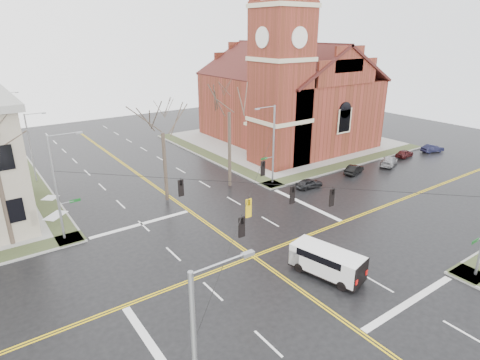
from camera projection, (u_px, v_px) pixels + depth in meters
ground at (253, 256)px, 31.66m from camera, size 120.00×120.00×0.00m
sidewalks at (253, 256)px, 31.63m from camera, size 80.00×80.00×0.17m
road_markings at (253, 256)px, 31.65m from camera, size 100.00×100.00×0.01m
church at (285, 89)px, 61.07m from camera, size 24.28×27.48×27.50m
signal_pole_ne at (272, 143)px, 44.85m from camera, size 2.75×0.22×9.00m
signal_pole_nw at (58, 185)px, 32.57m from camera, size 2.75×0.22×9.00m
span_wires at (254, 183)px, 29.49m from camera, size 23.02×23.02×0.03m
traffic_signals at (260, 195)px, 29.24m from camera, size 8.21×8.26×1.30m
streetlight_north_a at (31, 145)px, 45.71m from camera, size 2.30×0.20×8.00m
streetlight_north_b at (8, 117)px, 60.99m from camera, size 2.30×0.20×8.00m
cargo_van at (324, 260)px, 28.96m from camera, size 3.27×5.66×2.03m
parked_car_a at (309, 183)px, 45.29m from camera, size 3.36×1.62×1.10m
parked_car_b at (354, 169)px, 49.82m from camera, size 3.60×2.08×1.12m
parked_car_c at (389, 161)px, 52.89m from camera, size 4.49×3.18×1.21m
parked_car_d at (405, 153)px, 56.30m from camera, size 3.38×1.65×1.11m
parked_car_e at (432, 148)px, 58.66m from camera, size 3.62×2.01×1.13m
tree_nw_near at (162, 128)px, 39.26m from camera, size 4.00×4.00×10.70m
tree_ne at (229, 107)px, 42.63m from camera, size 4.00×4.00×12.62m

